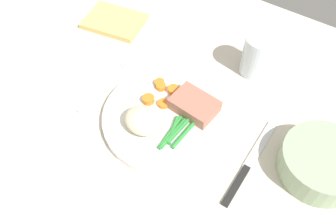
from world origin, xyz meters
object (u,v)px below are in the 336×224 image
at_px(knife, 249,164).
at_px(salad_bowl, 322,162).
at_px(dinner_plate, 168,117).
at_px(meat_portion, 194,105).
at_px(water_glass, 257,57).
at_px(fork, 103,86).
at_px(napkin, 114,21).

height_order(knife, salad_bowl, salad_bowl).
distance_m(dinner_plate, meat_portion, 0.06).
relative_size(dinner_plate, meat_portion, 2.94).
distance_m(water_glass, salad_bowl, 0.26).
distance_m(fork, water_glass, 0.33).
relative_size(meat_portion, fork, 0.53).
xyz_separation_m(meat_portion, knife, (0.14, -0.04, -0.03)).
bearing_deg(napkin, salad_bowl, -12.07).
bearing_deg(dinner_plate, water_glass, 68.72).
height_order(knife, water_glass, water_glass).
relative_size(fork, water_glass, 1.75).
bearing_deg(knife, salad_bowl, 29.02).
bearing_deg(salad_bowl, dinner_plate, -169.41).
xyz_separation_m(dinner_plate, knife, (0.18, -0.00, -0.01)).
bearing_deg(fork, salad_bowl, 3.10).
bearing_deg(meat_portion, water_glass, 74.33).
bearing_deg(fork, dinner_plate, -3.11).
distance_m(dinner_plate, napkin, 0.32).
relative_size(fork, napkin, 1.19).
bearing_deg(fork, knife, -4.04).
xyz_separation_m(dinner_plate, fork, (-0.17, -0.00, -0.01)).
xyz_separation_m(water_glass, salad_bowl, (0.20, -0.16, -0.01)).
bearing_deg(knife, dinner_plate, -179.48).
bearing_deg(dinner_plate, salad_bowl, 10.59).
bearing_deg(water_glass, fork, -138.75).
distance_m(dinner_plate, knife, 0.18).
bearing_deg(fork, water_glass, 37.26).
bearing_deg(dinner_plate, fork, -179.11).
relative_size(fork, knife, 0.81).
relative_size(dinner_plate, water_glass, 2.75).
bearing_deg(meat_portion, fork, -167.77).
xyz_separation_m(fork, salad_bowl, (0.45, 0.06, 0.03)).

